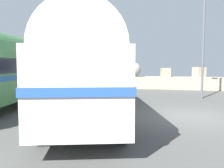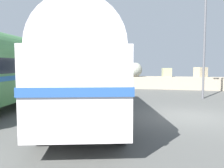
% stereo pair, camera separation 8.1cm
% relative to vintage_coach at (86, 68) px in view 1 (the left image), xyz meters
% --- Properties ---
extents(ground, '(32.00, 26.00, 0.02)m').
position_rel_vintage_coach_xyz_m(ground, '(3.90, 1.72, -2.04)').
color(ground, '#4F504D').
extents(breakwater, '(31.36, 2.05, 2.39)m').
position_rel_vintage_coach_xyz_m(breakwater, '(3.83, 13.51, -1.31)').
color(breakwater, '#A0937E').
rests_on(breakwater, ground).
extents(vintage_coach, '(4.87, 8.91, 3.70)m').
position_rel_vintage_coach_xyz_m(vintage_coach, '(0.00, 0.00, 0.00)').
color(vintage_coach, black).
rests_on(vintage_coach, ground).
extents(lamp_post, '(1.04, 0.82, 6.97)m').
position_rel_vintage_coach_xyz_m(lamp_post, '(5.06, 7.45, 1.85)').
color(lamp_post, '#5B5B60').
rests_on(lamp_post, ground).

